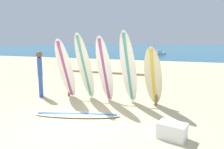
% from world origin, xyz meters
% --- Properties ---
extents(ground_plane, '(120.00, 120.00, 0.00)m').
position_xyz_m(ground_plane, '(0.00, 0.00, 0.00)').
color(ground_plane, beige).
extents(ocean_water, '(120.00, 80.00, 0.01)m').
position_xyz_m(ocean_water, '(0.00, 58.00, 0.00)').
color(ocean_water, '#196B93').
rests_on(ocean_water, ground).
extents(surfboard_rack, '(3.46, 0.09, 1.15)m').
position_xyz_m(surfboard_rack, '(0.05, 2.54, 0.77)').
color(surfboard_rack, olive).
rests_on(surfboard_rack, ground).
extents(surfboard_leaning_far_left, '(0.64, 1.08, 2.23)m').
position_xyz_m(surfboard_leaning_far_left, '(-1.46, 2.10, 1.12)').
color(surfboard_leaning_far_left, white).
rests_on(surfboard_leaning_far_left, ground).
extents(surfboard_leaning_left, '(0.55, 1.05, 2.42)m').
position_xyz_m(surfboard_leaning_left, '(-0.73, 2.19, 1.21)').
color(surfboard_leaning_left, white).
rests_on(surfboard_leaning_left, ground).
extents(surfboard_leaning_center_left, '(0.62, 0.88, 2.32)m').
position_xyz_m(surfboard_leaning_center_left, '(0.04, 2.13, 1.16)').
color(surfboard_leaning_center_left, white).
rests_on(surfboard_leaning_center_left, ground).
extents(surfboard_leaning_center, '(0.68, 0.95, 2.49)m').
position_xyz_m(surfboard_leaning_center, '(0.82, 2.29, 1.24)').
color(surfboard_leaning_center, white).
rests_on(surfboard_leaning_center, ground).
extents(surfboard_leaning_center_right, '(0.66, 0.96, 1.99)m').
position_xyz_m(surfboard_leaning_center_right, '(1.64, 2.27, 1.00)').
color(surfboard_leaning_center_right, beige).
rests_on(surfboard_leaning_center_right, ground).
extents(surfboard_lying_on_sand, '(2.54, 1.14, 0.08)m').
position_xyz_m(surfboard_lying_on_sand, '(-0.28, 0.76, 0.04)').
color(surfboard_lying_on_sand, silver).
rests_on(surfboard_lying_on_sand, ground).
extents(beachgoer_standing, '(0.32, 0.33, 1.75)m').
position_xyz_m(beachgoer_standing, '(-2.60, 2.13, 0.96)').
color(beachgoer_standing, '#3359B2').
rests_on(beachgoer_standing, ground).
extents(small_boat_offshore, '(2.11, 2.77, 0.71)m').
position_xyz_m(small_boat_offshore, '(-1.22, 27.56, 0.26)').
color(small_boat_offshore, silver).
rests_on(small_boat_offshore, ocean_water).
extents(cooler_box, '(0.68, 0.54, 0.36)m').
position_xyz_m(cooler_box, '(2.38, 0.23, 0.18)').
color(cooler_box, white).
rests_on(cooler_box, ground).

